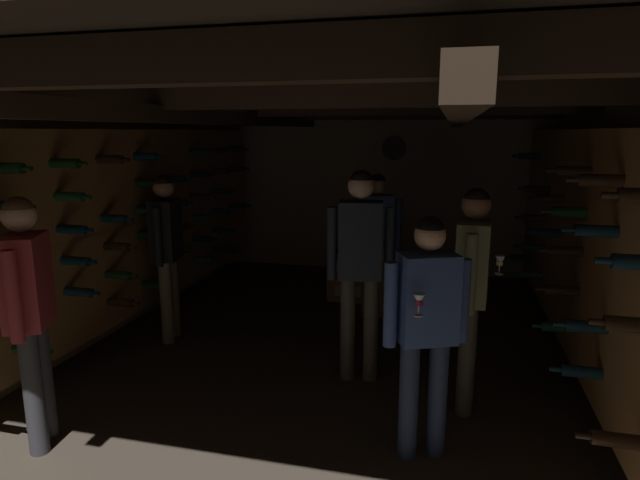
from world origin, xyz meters
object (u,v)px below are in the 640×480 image
at_px(display_bottle, 347,240).
at_px(person_guest_near_right, 426,318).
at_px(wine_crate_stack, 350,275).
at_px(person_guest_mid_left, 167,242).
at_px(person_host_center, 360,255).
at_px(person_guest_near_left, 28,300).
at_px(person_guest_rear_center, 376,232).
at_px(person_guest_mid_right, 472,279).

bearing_deg(display_bottle, person_guest_near_right, -70.50).
height_order(wine_crate_stack, person_guest_mid_left, person_guest_mid_left).
bearing_deg(person_guest_mid_left, display_bottle, 49.92).
relative_size(display_bottle, person_guest_mid_left, 0.22).
bearing_deg(person_guest_mid_left, person_guest_near_right, -28.44).
distance_m(person_host_center, person_guest_near_left, 2.35).
xyz_separation_m(wine_crate_stack, person_guest_near_left, (-1.39, -3.53, 0.70)).
bearing_deg(person_guest_rear_center, person_guest_near_right, -75.28).
distance_m(person_host_center, person_guest_mid_right, 0.90).
relative_size(person_guest_rear_center, person_guest_mid_left, 0.98).
distance_m(display_bottle, person_guest_near_left, 3.81).
distance_m(person_host_center, person_guest_rear_center, 1.54).
xyz_separation_m(person_guest_mid_right, person_guest_near_left, (-2.71, -1.16, -0.00)).
bearing_deg(person_guest_near_right, display_bottle, 109.50).
relative_size(person_guest_near_right, person_guest_mid_right, 0.94).
relative_size(person_guest_near_right, person_guest_near_left, 0.94).
bearing_deg(person_guest_near_right, person_guest_mid_right, 67.57).
height_order(wine_crate_stack, display_bottle, display_bottle).
bearing_deg(person_guest_near_right, wine_crate_stack, 108.84).
xyz_separation_m(person_host_center, person_guest_mid_left, (-1.96, 0.41, -0.08)).
bearing_deg(wine_crate_stack, display_bottle, 147.30).
relative_size(person_guest_near_right, person_guest_rear_center, 0.97).
bearing_deg(person_guest_mid_right, person_guest_near_right, -112.43).
xyz_separation_m(display_bottle, person_guest_mid_right, (1.37, -2.40, 0.26)).
relative_size(person_host_center, person_guest_near_right, 1.12).
xyz_separation_m(wine_crate_stack, display_bottle, (-0.05, 0.03, 0.44)).
xyz_separation_m(person_guest_mid_left, person_guest_mid_right, (2.81, -0.69, 0.02)).
distance_m(wine_crate_stack, person_host_center, 2.27).
xyz_separation_m(person_guest_rear_center, person_guest_mid_left, (-1.87, -1.13, 0.03)).
bearing_deg(person_host_center, person_guest_near_left, -142.07).
distance_m(person_host_center, person_guest_near_right, 1.13).
distance_m(person_guest_near_right, person_guest_rear_center, 2.59).
bearing_deg(person_guest_rear_center, person_guest_mid_right, -62.71).
relative_size(display_bottle, person_host_center, 0.20).
relative_size(person_host_center, person_guest_rear_center, 1.09).
height_order(wine_crate_stack, person_guest_near_left, person_guest_near_left).
bearing_deg(person_guest_near_left, person_guest_mid_left, 93.24).
height_order(person_guest_rear_center, person_guest_near_left, person_guest_near_left).
xyz_separation_m(wine_crate_stack, person_guest_near_right, (1.04, -3.05, 0.62)).
bearing_deg(person_guest_near_right, person_guest_rear_center, 104.72).
relative_size(wine_crate_stack, display_bottle, 1.71).
distance_m(display_bottle, person_guest_rear_center, 0.76).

